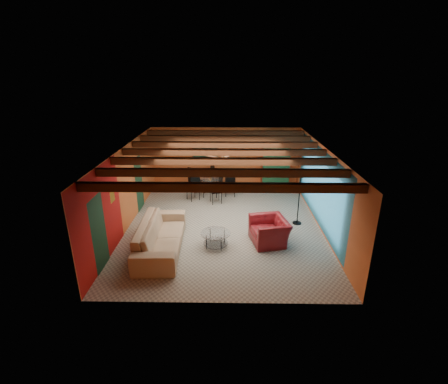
{
  "coord_description": "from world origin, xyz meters",
  "views": [
    {
      "loc": [
        0.17,
        -10.12,
        5.04
      ],
      "look_at": [
        0.0,
        0.2,
        1.15
      ],
      "focal_mm": 26.12,
      "sensor_mm": 36.0,
      "label": 1
    }
  ],
  "objects_px": {
    "dining_table": "(210,183)",
    "sofa": "(161,236)",
    "armchair": "(269,231)",
    "armoire": "(275,167)",
    "potted_plant": "(277,139)",
    "floor_lamp": "(299,198)",
    "vase": "(210,168)",
    "coffee_table": "(216,239)"
  },
  "relations": [
    {
      "from": "dining_table",
      "to": "potted_plant",
      "type": "bearing_deg",
      "value": 17.19
    },
    {
      "from": "sofa",
      "to": "coffee_table",
      "type": "bearing_deg",
      "value": -84.87
    },
    {
      "from": "sofa",
      "to": "coffee_table",
      "type": "relative_size",
      "value": 3.38
    },
    {
      "from": "vase",
      "to": "armchair",
      "type": "bearing_deg",
      "value": -62.8
    },
    {
      "from": "armchair",
      "to": "vase",
      "type": "height_order",
      "value": "vase"
    },
    {
      "from": "armoire",
      "to": "potted_plant",
      "type": "xyz_separation_m",
      "value": [
        0.0,
        0.0,
        1.25
      ]
    },
    {
      "from": "floor_lamp",
      "to": "potted_plant",
      "type": "bearing_deg",
      "value": 95.7
    },
    {
      "from": "armchair",
      "to": "vase",
      "type": "bearing_deg",
      "value": -165.17
    },
    {
      "from": "dining_table",
      "to": "armoire",
      "type": "xyz_separation_m",
      "value": [
        2.82,
        0.87,
        0.44
      ]
    },
    {
      "from": "armchair",
      "to": "vase",
      "type": "relative_size",
      "value": 6.61
    },
    {
      "from": "dining_table",
      "to": "armoire",
      "type": "height_order",
      "value": "armoire"
    },
    {
      "from": "armchair",
      "to": "dining_table",
      "type": "distance_m",
      "value": 4.47
    },
    {
      "from": "armchair",
      "to": "armoire",
      "type": "relative_size",
      "value": 0.59
    },
    {
      "from": "sofa",
      "to": "dining_table",
      "type": "xyz_separation_m",
      "value": [
        1.21,
        4.45,
        0.12
      ]
    },
    {
      "from": "floor_lamp",
      "to": "coffee_table",
      "type": "bearing_deg",
      "value": -150.04
    },
    {
      "from": "sofa",
      "to": "armchair",
      "type": "height_order",
      "value": "sofa"
    },
    {
      "from": "coffee_table",
      "to": "floor_lamp",
      "type": "relative_size",
      "value": 0.47
    },
    {
      "from": "vase",
      "to": "sofa",
      "type": "bearing_deg",
      "value": -105.22
    },
    {
      "from": "sofa",
      "to": "dining_table",
      "type": "bearing_deg",
      "value": -17.29
    },
    {
      "from": "sofa",
      "to": "vase",
      "type": "distance_m",
      "value": 4.67
    },
    {
      "from": "sofa",
      "to": "armchair",
      "type": "bearing_deg",
      "value": -83.75
    },
    {
      "from": "sofa",
      "to": "potted_plant",
      "type": "bearing_deg",
      "value": -39.24
    },
    {
      "from": "sofa",
      "to": "armchair",
      "type": "xyz_separation_m",
      "value": [
        3.25,
        0.48,
        -0.06
      ]
    },
    {
      "from": "coffee_table",
      "to": "floor_lamp",
      "type": "xyz_separation_m",
      "value": [
        2.78,
        1.6,
        0.71
      ]
    },
    {
      "from": "coffee_table",
      "to": "armoire",
      "type": "xyz_separation_m",
      "value": [
        2.43,
        5.12,
        0.77
      ]
    },
    {
      "from": "dining_table",
      "to": "sofa",
      "type": "bearing_deg",
      "value": -105.22
    },
    {
      "from": "armchair",
      "to": "sofa",
      "type": "bearing_deg",
      "value": -94.05
    },
    {
      "from": "floor_lamp",
      "to": "armoire",
      "type": "bearing_deg",
      "value": 95.7
    },
    {
      "from": "sofa",
      "to": "vase",
      "type": "xyz_separation_m",
      "value": [
        1.21,
        4.45,
        0.78
      ]
    },
    {
      "from": "potted_plant",
      "to": "armoire",
      "type": "bearing_deg",
      "value": 0.0
    },
    {
      "from": "armoire",
      "to": "armchair",
      "type": "bearing_deg",
      "value": -106.05
    },
    {
      "from": "coffee_table",
      "to": "armoire",
      "type": "distance_m",
      "value": 5.72
    },
    {
      "from": "floor_lamp",
      "to": "vase",
      "type": "relative_size",
      "value": 10.49
    },
    {
      "from": "coffee_table",
      "to": "floor_lamp",
      "type": "bearing_deg",
      "value": 29.96
    },
    {
      "from": "armchair",
      "to": "coffee_table",
      "type": "xyz_separation_m",
      "value": [
        -1.65,
        -0.27,
        -0.16
      ]
    },
    {
      "from": "armoire",
      "to": "potted_plant",
      "type": "distance_m",
      "value": 1.25
    },
    {
      "from": "armchair",
      "to": "floor_lamp",
      "type": "distance_m",
      "value": 1.83
    },
    {
      "from": "armchair",
      "to": "armoire",
      "type": "distance_m",
      "value": 4.95
    },
    {
      "from": "coffee_table",
      "to": "potted_plant",
      "type": "relative_size",
      "value": 1.82
    },
    {
      "from": "armchair",
      "to": "dining_table",
      "type": "bearing_deg",
      "value": -165.17
    },
    {
      "from": "coffee_table",
      "to": "vase",
      "type": "height_order",
      "value": "vase"
    },
    {
      "from": "floor_lamp",
      "to": "potted_plant",
      "type": "height_order",
      "value": "potted_plant"
    }
  ]
}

